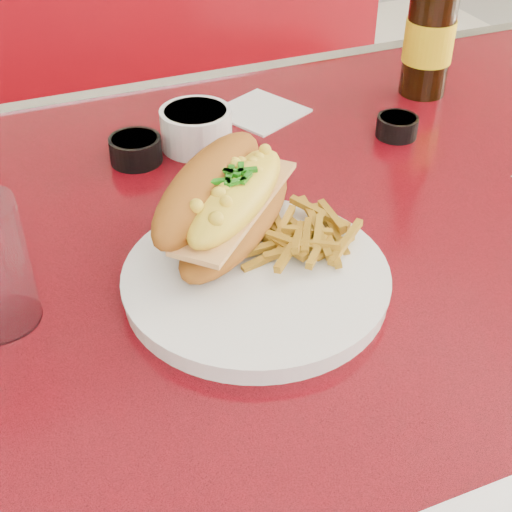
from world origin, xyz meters
name	(u,v)px	position (x,y,z in m)	size (l,w,h in m)	color
diner_table	(345,301)	(0.00, 0.00, 0.61)	(1.23, 0.83, 0.77)	red
booth_bench_far	(179,198)	(0.00, 0.81, 0.29)	(1.20, 0.51, 0.90)	maroon
dinner_plate	(256,280)	(-0.17, -0.11, 0.78)	(0.31, 0.31, 0.02)	white
mac_hoagie	(226,201)	(-0.17, -0.03, 0.83)	(0.23, 0.23, 0.10)	#A35C1A
fries_pile	(301,235)	(-0.11, -0.08, 0.80)	(0.10, 0.09, 0.03)	gold
fork	(294,242)	(-0.12, -0.08, 0.79)	(0.08, 0.15, 0.00)	silver
gravy_ramekin	(196,127)	(-0.13, 0.19, 0.80)	(0.10, 0.10, 0.05)	white
sauce_cup_left	(135,148)	(-0.22, 0.18, 0.79)	(0.07, 0.07, 0.03)	black
sauce_cup_right	(397,126)	(0.12, 0.12, 0.79)	(0.07, 0.07, 0.03)	black
beer_bottle	(432,23)	(0.23, 0.22, 0.88)	(0.09, 0.09, 0.28)	black
paper_napkin	(260,112)	(-0.02, 0.25, 0.77)	(0.11, 0.11, 0.00)	white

